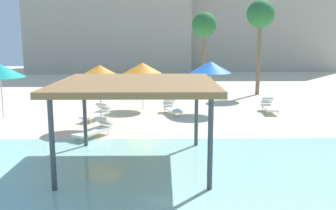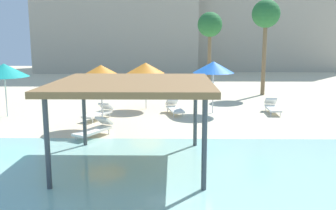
# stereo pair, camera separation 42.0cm
# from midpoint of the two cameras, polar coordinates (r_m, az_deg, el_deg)

# --- Properties ---
(ground_plane) EXTENTS (80.00, 80.00, 0.00)m
(ground_plane) POSITION_cam_midpoint_polar(r_m,az_deg,el_deg) (13.40, 1.09, -7.01)
(ground_plane) COLOR beige
(shade_pavilion) EXTENTS (4.77, 4.77, 2.67)m
(shade_pavilion) POSITION_cam_midpoint_polar(r_m,az_deg,el_deg) (11.46, -5.91, 2.90)
(shade_pavilion) COLOR #42474C
(shade_pavilion) RESTS_ON ground
(beach_umbrella_orange_0) EXTENTS (2.12, 2.12, 2.80)m
(beach_umbrella_orange_0) POSITION_cam_midpoint_polar(r_m,az_deg,el_deg) (16.57, -11.09, 4.99)
(beach_umbrella_orange_0) COLOR silver
(beach_umbrella_orange_0) RESTS_ON ground
(beach_umbrella_blue_1) EXTENTS (2.18, 2.18, 2.75)m
(beach_umbrella_blue_1) POSITION_cam_midpoint_polar(r_m,az_deg,el_deg) (19.80, 5.93, 5.77)
(beach_umbrella_blue_1) COLOR silver
(beach_umbrella_blue_1) RESTS_ON ground
(beach_umbrella_orange_2) EXTENTS (2.12, 2.12, 2.61)m
(beach_umbrella_orange_2) POSITION_cam_midpoint_polar(r_m,az_deg,el_deg) (20.85, -4.48, 5.65)
(beach_umbrella_orange_2) COLOR silver
(beach_umbrella_orange_2) RESTS_ON ground
(beach_umbrella_teal_4) EXTENTS (2.41, 2.41, 2.70)m
(beach_umbrella_teal_4) POSITION_cam_midpoint_polar(r_m,az_deg,el_deg) (20.39, -24.81, 4.78)
(beach_umbrella_teal_4) COLOR silver
(beach_umbrella_teal_4) RESTS_ON ground
(lounge_chair_1) EXTENTS (1.03, 1.98, 0.74)m
(lounge_chair_1) POSITION_cam_midpoint_polar(r_m,az_deg,el_deg) (19.72, -0.03, -0.39)
(lounge_chair_1) COLOR white
(lounge_chair_1) RESTS_ON ground
(lounge_chair_4) EXTENTS (1.43, 1.95, 0.74)m
(lounge_chair_4) POSITION_cam_midpoint_polar(r_m,az_deg,el_deg) (15.42, -11.83, -3.63)
(lounge_chair_4) COLOR white
(lounge_chair_4) RESTS_ON ground
(lounge_chair_5) EXTENTS (1.32, 1.98, 0.74)m
(lounge_chair_5) POSITION_cam_midpoint_polar(r_m,az_deg,el_deg) (18.71, -11.41, -1.18)
(lounge_chair_5) COLOR white
(lounge_chair_5) RESTS_ON ground
(lounge_chair_6) EXTENTS (0.72, 1.93, 0.74)m
(lounge_chair_6) POSITION_cam_midpoint_polar(r_m,az_deg,el_deg) (20.80, 14.60, -0.17)
(lounge_chair_6) COLOR white
(lounge_chair_6) RESTS_ON ground
(palm_tree_1) EXTENTS (1.90, 1.90, 5.91)m
(palm_tree_1) POSITION_cam_midpoint_polar(r_m,az_deg,el_deg) (29.55, 5.16, 11.87)
(palm_tree_1) COLOR brown
(palm_tree_1) RESTS_ON ground
(palm_tree_2) EXTENTS (1.90, 1.90, 6.52)m
(palm_tree_2) POSITION_cam_midpoint_polar(r_m,az_deg,el_deg) (26.93, 13.48, 13.02)
(palm_tree_2) COLOR brown
(palm_tree_2) RESTS_ON ground
(hotel_block_0) EXTENTS (18.40, 11.99, 17.02)m
(hotel_block_0) POSITION_cam_midpoint_polar(r_m,az_deg,el_deg) (47.85, -8.64, 15.58)
(hotel_block_0) COLOR #B2A893
(hotel_block_0) RESTS_ON ground
(hotel_block_1) EXTENTS (19.40, 9.73, 14.85)m
(hotel_block_1) POSITION_cam_midpoint_polar(r_m,az_deg,el_deg) (49.95, 12.71, 13.98)
(hotel_block_1) COLOR #B2A893
(hotel_block_1) RESTS_ON ground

